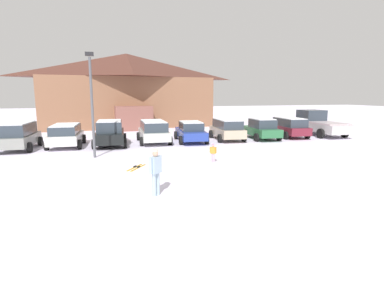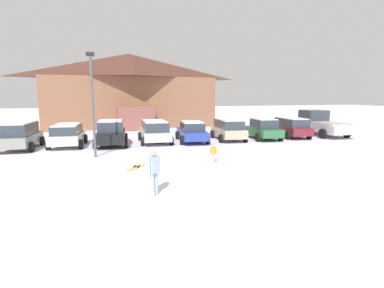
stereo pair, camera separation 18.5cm
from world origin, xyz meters
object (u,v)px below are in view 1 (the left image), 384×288
(parked_white_suv, at_px, (66,134))
(skier_child_in_orange_jacket, at_px, (213,152))
(skier_adult_in_blue_parka, at_px, (156,170))
(pickup_truck, at_px, (317,124))
(parked_grey_wagon, at_px, (18,135))
(ski_lodge, at_px, (127,90))
(parked_blue_hatchback, at_px, (191,131))
(parked_silver_wagon, at_px, (153,131))
(parked_green_coupe, at_px, (261,129))
(pair_of_skis, at_px, (136,167))
(parked_black_sedan, at_px, (110,133))
(parked_maroon_van, at_px, (289,127))
(parked_beige_suv, at_px, (227,129))
(lamp_post, at_px, (92,100))

(parked_white_suv, bearing_deg, skier_child_in_orange_jacket, -43.42)
(skier_adult_in_blue_parka, bearing_deg, pickup_truck, 36.33)
(parked_grey_wagon, bearing_deg, parked_white_suv, 6.62)
(ski_lodge, bearing_deg, parked_blue_hatchback, -75.71)
(parked_silver_wagon, height_order, skier_child_in_orange_jacket, parked_silver_wagon)
(parked_blue_hatchback, bearing_deg, parked_white_suv, 178.17)
(parked_green_coupe, height_order, pair_of_skis, parked_green_coupe)
(parked_grey_wagon, bearing_deg, parked_black_sedan, 0.75)
(parked_green_coupe, bearing_deg, parked_maroon_van, 7.99)
(parked_blue_hatchback, distance_m, skier_adult_in_blue_parka, 12.37)
(parked_blue_hatchback, height_order, skier_child_in_orange_jacket, parked_blue_hatchback)
(parked_white_suv, bearing_deg, parked_black_sedan, -5.03)
(parked_white_suv, height_order, parked_maroon_van, parked_maroon_van)
(parked_beige_suv, height_order, parked_green_coupe, parked_green_coupe)
(parked_silver_wagon, distance_m, skier_adult_in_blue_parka, 11.96)
(pickup_truck, height_order, skier_adult_in_blue_parka, pickup_truck)
(skier_child_in_orange_jacket, relative_size, lamp_post, 0.17)
(skier_adult_in_blue_parka, bearing_deg, parked_grey_wagon, 121.44)
(ski_lodge, relative_size, pair_of_skis, 13.42)
(pair_of_skis, bearing_deg, ski_lodge, 86.40)
(parked_grey_wagon, bearing_deg, parked_maroon_van, 0.49)
(parked_beige_suv, bearing_deg, parked_green_coupe, -6.37)
(parked_blue_hatchback, distance_m, pickup_truck, 11.88)
(parked_grey_wagon, xyz_separation_m, parked_white_suv, (2.83, 0.33, -0.10))
(parked_grey_wagon, bearing_deg, lamp_post, -39.95)
(parked_silver_wagon, bearing_deg, parked_grey_wagon, -177.52)
(parked_beige_suv, xyz_separation_m, pickup_truck, (8.88, 0.59, 0.11))
(parked_beige_suv, distance_m, lamp_post, 10.88)
(parked_black_sedan, height_order, parked_maroon_van, parked_black_sedan)
(parked_silver_wagon, xyz_separation_m, parked_beige_suv, (5.74, -0.29, -0.00))
(ski_lodge, height_order, skier_child_in_orange_jacket, ski_lodge)
(parked_silver_wagon, xyz_separation_m, pickup_truck, (14.62, 0.30, 0.11))
(parked_blue_hatchback, relative_size, pickup_truck, 0.77)
(parked_white_suv, xyz_separation_m, parked_green_coupe, (14.59, -0.55, -0.01))
(parked_black_sedan, xyz_separation_m, parked_maroon_van, (14.52, 0.10, 0.00))
(parked_black_sedan, distance_m, parked_green_coupe, 11.70)
(parked_grey_wagon, distance_m, pickup_truck, 23.47)
(parked_blue_hatchback, bearing_deg, parked_green_coupe, -2.69)
(ski_lodge, bearing_deg, parked_maroon_van, -48.37)
(parked_blue_hatchback, bearing_deg, parked_silver_wagon, 173.08)
(parked_white_suv, relative_size, parked_maroon_van, 0.97)
(parked_grey_wagon, height_order, skier_child_in_orange_jacket, parked_grey_wagon)
(parked_maroon_van, bearing_deg, lamp_post, -164.95)
(parked_grey_wagon, relative_size, parked_white_suv, 1.01)
(lamp_post, bearing_deg, parked_blue_hatchback, 30.57)
(parked_green_coupe, height_order, lamp_post, lamp_post)
(parked_silver_wagon, bearing_deg, parked_maroon_van, -1.06)
(parked_black_sedan, distance_m, pair_of_skis, 7.33)
(parked_beige_suv, relative_size, parked_maroon_van, 0.99)
(pickup_truck, relative_size, pair_of_skis, 4.39)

